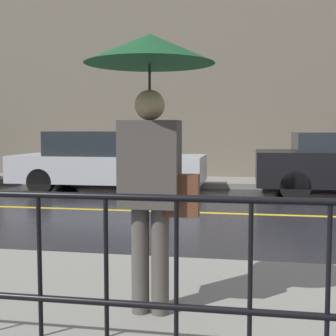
# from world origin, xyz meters

# --- Properties ---
(ground_plane) EXTENTS (80.00, 80.00, 0.00)m
(ground_plane) POSITION_xyz_m (0.00, 0.00, 0.00)
(ground_plane) COLOR black
(sidewalk_near) EXTENTS (28.00, 2.78, 0.14)m
(sidewalk_near) POSITION_xyz_m (0.00, -4.84, 0.07)
(sidewalk_near) COLOR gray
(sidewalk_near) RESTS_ON ground_plane
(sidewalk_far) EXTENTS (28.00, 1.72, 0.14)m
(sidewalk_far) POSITION_xyz_m (0.00, 4.32, 0.07)
(sidewalk_far) COLOR gray
(sidewalk_far) RESTS_ON ground_plane
(lane_marking) EXTENTS (25.20, 0.12, 0.01)m
(lane_marking) POSITION_xyz_m (0.00, 0.00, 0.00)
(lane_marking) COLOR gold
(lane_marking) RESTS_ON ground_plane
(building_storefront) EXTENTS (28.00, 0.30, 5.41)m
(building_storefront) POSITION_xyz_m (0.00, 5.33, 2.71)
(building_storefront) COLOR #706656
(building_storefront) RESTS_ON ground_plane
(railing_foreground) EXTENTS (12.00, 0.04, 1.02)m
(railing_foreground) POSITION_xyz_m (0.00, -5.98, 0.78)
(railing_foreground) COLOR black
(railing_foreground) RESTS_ON sidewalk_near
(pedestrian) EXTENTS (0.92, 0.92, 2.01)m
(pedestrian) POSITION_xyz_m (-1.07, -4.98, 1.67)
(pedestrian) COLOR #4C4742
(pedestrian) RESTS_ON sidewalk_near
(car_silver) EXTENTS (4.50, 1.75, 1.44)m
(car_silver) POSITION_xyz_m (-3.71, 2.45, 0.73)
(car_silver) COLOR #B2B5BA
(car_silver) RESTS_ON ground_plane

